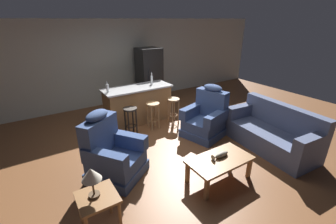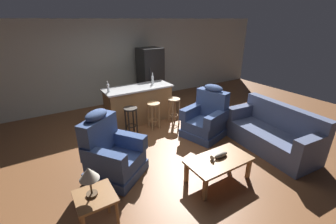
# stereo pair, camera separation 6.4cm
# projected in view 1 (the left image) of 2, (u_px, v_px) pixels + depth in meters

# --- Properties ---
(ground_plane) EXTENTS (12.00, 12.00, 0.00)m
(ground_plane) POSITION_uv_depth(u_px,v_px,m) (165.00, 141.00, 5.14)
(ground_plane) COLOR brown
(back_wall) EXTENTS (12.00, 0.05, 2.60)m
(back_wall) POSITION_uv_depth(u_px,v_px,m) (112.00, 63.00, 7.07)
(back_wall) COLOR #B2B2A3
(back_wall) RESTS_ON ground_plane
(coffee_table) EXTENTS (1.10, 0.60, 0.42)m
(coffee_table) POSITION_uv_depth(u_px,v_px,m) (220.00, 162.00, 3.78)
(coffee_table) COLOR olive
(coffee_table) RESTS_ON ground_plane
(fish_figurine) EXTENTS (0.34, 0.10, 0.10)m
(fish_figurine) POSITION_uv_depth(u_px,v_px,m) (220.00, 155.00, 3.79)
(fish_figurine) COLOR #4C3823
(fish_figurine) RESTS_ON coffee_table
(couch) EXTENTS (1.00, 1.97, 0.94)m
(couch) POSITION_uv_depth(u_px,v_px,m) (272.00, 133.00, 4.78)
(couch) COLOR #4C5675
(couch) RESTS_ON ground_plane
(recliner_near_lamp) EXTENTS (1.17, 1.17, 1.20)m
(recliner_near_lamp) POSITION_uv_depth(u_px,v_px,m) (112.00, 154.00, 3.89)
(recliner_near_lamp) COLOR #384C7A
(recliner_near_lamp) RESTS_ON ground_plane
(recliner_near_island) EXTENTS (1.04, 1.04, 1.20)m
(recliner_near_island) POSITION_uv_depth(u_px,v_px,m) (206.00, 118.00, 5.29)
(recliner_near_island) COLOR #384C7A
(recliner_near_island) RESTS_ON ground_plane
(end_table) EXTENTS (0.48, 0.48, 0.56)m
(end_table) POSITION_uv_depth(u_px,v_px,m) (98.00, 202.00, 2.81)
(end_table) COLOR olive
(end_table) RESTS_ON ground_plane
(table_lamp) EXTENTS (0.24, 0.24, 0.41)m
(table_lamp) POSITION_uv_depth(u_px,v_px,m) (91.00, 175.00, 2.67)
(table_lamp) COLOR #4C3823
(table_lamp) RESTS_ON end_table
(kitchen_island) EXTENTS (1.80, 0.70, 0.95)m
(kitchen_island) POSITION_uv_depth(u_px,v_px,m) (138.00, 104.00, 6.01)
(kitchen_island) COLOR olive
(kitchen_island) RESTS_ON ground_plane
(bar_stool_left) EXTENTS (0.32, 0.32, 0.68)m
(bar_stool_left) POSITION_uv_depth(u_px,v_px,m) (130.00, 116.00, 5.27)
(bar_stool_left) COLOR black
(bar_stool_left) RESTS_ON ground_plane
(bar_stool_middle) EXTENTS (0.32, 0.32, 0.68)m
(bar_stool_middle) POSITION_uv_depth(u_px,v_px,m) (153.00, 111.00, 5.58)
(bar_stool_middle) COLOR #A87A47
(bar_stool_middle) RESTS_ON ground_plane
(bar_stool_right) EXTENTS (0.32, 0.32, 0.68)m
(bar_stool_right) POSITION_uv_depth(u_px,v_px,m) (173.00, 106.00, 5.88)
(bar_stool_right) COLOR olive
(bar_stool_right) RESTS_ON ground_plane
(refrigerator) EXTENTS (0.70, 0.69, 1.76)m
(refrigerator) POSITION_uv_depth(u_px,v_px,m) (149.00, 76.00, 7.29)
(refrigerator) COLOR black
(refrigerator) RESTS_ON ground_plane
(bottle_tall_green) EXTENTS (0.06, 0.06, 0.26)m
(bottle_tall_green) POSITION_uv_depth(u_px,v_px,m) (108.00, 88.00, 5.39)
(bottle_tall_green) COLOR silver
(bottle_tall_green) RESTS_ON kitchen_island
(bottle_short_amber) EXTENTS (0.06, 0.06, 0.31)m
(bottle_short_amber) POSITION_uv_depth(u_px,v_px,m) (152.00, 80.00, 6.08)
(bottle_short_amber) COLOR silver
(bottle_short_amber) RESTS_ON kitchen_island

